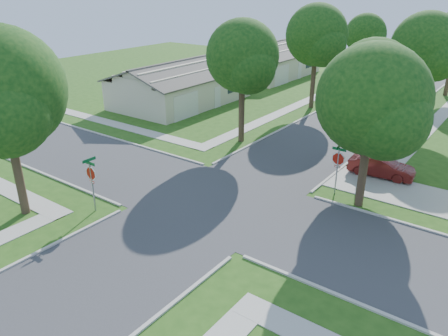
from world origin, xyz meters
TOP-DOWN VIEW (x-y plane):
  - ground at (0.00, 0.00)m, footprint 100.00×100.00m
  - road_ns at (0.00, 0.00)m, footprint 7.00×100.00m
  - sidewalk_ne at (6.10, 26.00)m, footprint 1.20×40.00m
  - sidewalk_nw at (-6.10, 26.00)m, footprint 1.20×40.00m
  - driveway at (7.90, 7.10)m, footprint 8.80×3.60m
  - stop_sign_sw at (-4.70, -4.70)m, footprint 1.05×0.80m
  - stop_sign_ne at (4.70, 4.70)m, footprint 1.05×0.80m
  - tree_e_near at (4.75, 9.01)m, footprint 4.97×4.80m
  - tree_e_mid at (4.76, 21.01)m, footprint 5.59×5.40m
  - tree_w_near at (-4.64, 9.01)m, footprint 5.38×5.20m
  - tree_w_mid at (-4.64, 21.01)m, footprint 5.80×5.60m
  - tree_w_far at (-4.65, 34.01)m, footprint 4.76×4.60m
  - tree_sw_corner at (-7.44, -6.99)m, footprint 6.21×6.00m
  - tree_ne_corner at (6.36, 4.21)m, footprint 5.80×5.60m
  - house_nw_near at (-15.99, 15.00)m, footprint 8.42×13.60m
  - house_nw_far at (-15.99, 32.00)m, footprint 8.42×13.60m
  - car_driveway at (6.00, 8.70)m, footprint 4.04×1.72m
  - car_curb_east at (3.20, 20.87)m, footprint 2.33×4.64m
  - car_curb_west at (-2.61, 40.31)m, footprint 2.47×5.20m

SIDE VIEW (x-z plane):
  - ground at x=0.00m, z-range 0.00..0.00m
  - road_ns at x=0.00m, z-range -0.01..0.01m
  - sidewalk_ne at x=6.10m, z-range 0.00..0.04m
  - sidewalk_nw at x=-6.10m, z-range 0.00..0.04m
  - driveway at x=7.90m, z-range 0.00..0.05m
  - car_driveway at x=6.00m, z-range 0.00..1.29m
  - car_curb_west at x=-2.61m, z-range 0.00..1.46m
  - car_curb_east at x=3.20m, z-range 0.00..1.52m
  - house_nw_near at x=-15.99m, z-range -0.60..3.63m
  - house_nw_far at x=-15.99m, z-range -0.60..3.63m
  - stop_sign_sw at x=-4.70m, z-range 0.54..3.52m
  - stop_sign_ne at x=4.70m, z-range 0.54..3.52m
  - tree_w_far at x=-4.65m, z-range 1.49..9.52m
  - tree_ne_corner at x=6.36m, z-range 1.26..9.92m
  - tree_e_near at x=4.75m, z-range 1.50..9.78m
  - tree_w_near at x=-4.64m, z-range 1.63..10.60m
  - tree_e_mid at x=4.76m, z-range 1.64..10.86m
  - tree_sw_corner at x=-7.44m, z-range 1.49..11.04m
  - tree_w_mid at x=-4.64m, z-range 1.71..11.27m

